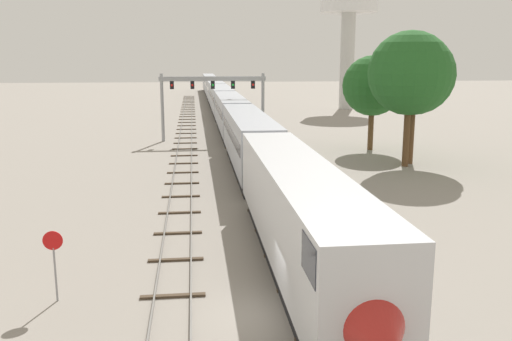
# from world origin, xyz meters

# --- Properties ---
(ground_plane) EXTENTS (400.00, 400.00, 0.00)m
(ground_plane) POSITION_xyz_m (0.00, 0.00, 0.00)
(ground_plane) COLOR gray
(track_main) EXTENTS (2.60, 200.00, 0.16)m
(track_main) POSITION_xyz_m (2.00, 60.00, 0.07)
(track_main) COLOR slate
(track_main) RESTS_ON ground
(track_near) EXTENTS (2.60, 160.00, 0.16)m
(track_near) POSITION_xyz_m (-3.50, 40.00, 0.07)
(track_near) COLOR slate
(track_near) RESTS_ON ground
(passenger_train) EXTENTS (3.04, 153.45, 4.80)m
(passenger_train) POSITION_xyz_m (2.00, 70.55, 2.61)
(passenger_train) COLOR silver
(passenger_train) RESTS_ON ground
(signal_gantry) EXTENTS (12.10, 0.49, 7.67)m
(signal_gantry) POSITION_xyz_m (-0.25, 43.98, 5.65)
(signal_gantry) COLOR #999BA0
(signal_gantry) RESTS_ON ground
(water_tower) EXTENTS (10.45, 10.45, 23.11)m
(water_tower) POSITION_xyz_m (25.84, 80.74, 18.40)
(water_tower) COLOR beige
(water_tower) RESTS_ON ground
(stop_sign) EXTENTS (0.76, 0.08, 2.88)m
(stop_sign) POSITION_xyz_m (-8.00, 2.16, 1.87)
(stop_sign) COLOR gray
(stop_sign) RESTS_ON ground
(trackside_tree_left) EXTENTS (7.18, 7.18, 11.69)m
(trackside_tree_left) POSITION_xyz_m (15.91, 26.66, 8.08)
(trackside_tree_left) COLOR brown
(trackside_tree_left) RESTS_ON ground
(trackside_tree_mid) EXTENTS (7.01, 7.01, 11.43)m
(trackside_tree_mid) POSITION_xyz_m (16.81, 27.85, 7.90)
(trackside_tree_mid) COLOR brown
(trackside_tree_mid) RESTS_ON ground
(trackside_tree_right) EXTENTS (6.12, 6.12, 9.66)m
(trackside_tree_right) POSITION_xyz_m (15.67, 35.57, 6.57)
(trackside_tree_right) COLOR brown
(trackside_tree_right) RESTS_ON ground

